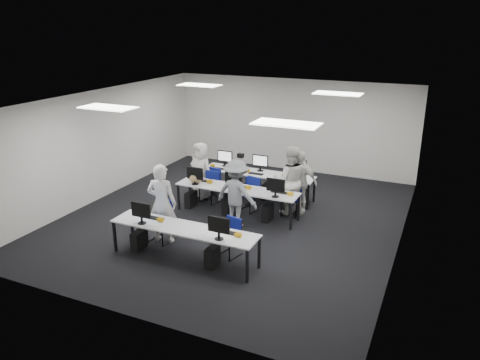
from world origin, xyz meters
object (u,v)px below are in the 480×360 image
at_px(desk_mid, 237,190).
at_px(chair_6, 255,195).
at_px(chair_0, 162,228).
at_px(chair_2, 211,191).
at_px(photographer, 236,193).
at_px(chair_1, 229,244).
at_px(chair_4, 291,204).
at_px(chair_3, 250,200).
at_px(student_0, 162,203).
at_px(chair_5, 216,190).
at_px(student_1, 290,180).
at_px(chair_7, 289,200).
at_px(desk_front, 184,230).
at_px(student_2, 201,171).
at_px(student_3, 299,182).

xyz_separation_m(desk_mid, chair_6, (0.12, 0.89, -0.42)).
distance_m(chair_0, chair_2, 2.62).
relative_size(chair_2, photographer, 0.55).
xyz_separation_m(chair_1, chair_4, (0.49, 2.66, 0.02)).
bearing_deg(chair_1, chair_6, 116.85).
height_order(chair_0, chair_3, chair_0).
relative_size(chair_6, photographer, 0.49).
relative_size(desk_mid, student_0, 1.76).
distance_m(chair_5, student_0, 2.89).
bearing_deg(desk_mid, student_0, -113.64).
distance_m(chair_3, student_1, 1.20).
bearing_deg(photographer, chair_5, -38.94).
relative_size(chair_2, chair_7, 1.06).
distance_m(chair_6, chair_7, 0.98).
height_order(desk_front, chair_7, chair_7).
bearing_deg(chair_6, chair_4, -14.22).
bearing_deg(photographer, desk_front, 90.98).
height_order(desk_mid, student_2, student_2).
distance_m(chair_0, photographer, 1.95).
relative_size(student_0, student_1, 1.02).
relative_size(chair_2, chair_6, 1.12).
xyz_separation_m(chair_6, student_0, (-1.01, -2.92, 0.65)).
xyz_separation_m(chair_3, chair_7, (0.94, 0.45, -0.00)).
xyz_separation_m(desk_front, chair_2, (-1.06, 3.18, -0.39)).
bearing_deg(photographer, student_3, -117.48).
relative_size(chair_0, student_1, 0.53).
bearing_deg(chair_4, chair_1, -101.55).
relative_size(chair_7, photographer, 0.51).
relative_size(chair_3, chair_5, 0.99).
xyz_separation_m(desk_mid, student_3, (1.35, 0.90, 0.13)).
height_order(student_0, student_2, student_0).
relative_size(desk_mid, chair_5, 3.64).
xyz_separation_m(chair_7, student_1, (0.06, -0.20, 0.62)).
xyz_separation_m(chair_2, student_3, (2.41, 0.31, 0.53)).
height_order(chair_0, chair_7, chair_0).
bearing_deg(chair_5, chair_7, -1.18).
height_order(desk_front, chair_4, chair_4).
bearing_deg(chair_1, desk_front, -129.97).
bearing_deg(chair_3, photographer, -68.39).
bearing_deg(chair_4, chair_3, -172.43).
xyz_separation_m(chair_0, student_1, (2.10, 2.73, 0.59)).
height_order(desk_mid, chair_6, chair_6).
height_order(chair_3, student_3, student_3).
bearing_deg(desk_mid, student_3, 33.52).
distance_m(chair_4, student_0, 3.46).
bearing_deg(desk_front, chair_1, 35.53).
height_order(chair_6, student_3, student_3).
xyz_separation_m(desk_mid, chair_5, (-1.01, 0.78, -0.40)).
bearing_deg(student_3, desk_front, -107.83).
xyz_separation_m(desk_front, chair_3, (0.17, 3.05, -0.41)).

